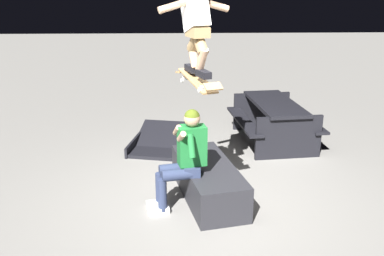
{
  "coord_description": "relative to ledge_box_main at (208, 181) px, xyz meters",
  "views": [
    {
      "loc": [
        -4.93,
        0.43,
        2.73
      ],
      "look_at": [
        -0.06,
        0.24,
        1.06
      ],
      "focal_mm": 39.68,
      "sensor_mm": 36.0,
      "label": 1
    }
  ],
  "objects": [
    {
      "name": "ground_plane",
      "position": [
        -0.19,
        -0.02,
        -0.23
      ],
      "size": [
        40.0,
        40.0,
        0.0
      ],
      "primitive_type": "plane",
      "color": "gray"
    },
    {
      "name": "ledge_box_main",
      "position": [
        0.0,
        0.0,
        0.0
      ],
      "size": [
        1.72,
        0.97,
        0.46
      ],
      "primitive_type": "cube",
      "rotation": [
        0.0,
        0.0,
        0.21
      ],
      "color": "#28282D",
      "rests_on": "ground"
    },
    {
      "name": "person_sitting_on_ledge",
      "position": [
        -0.27,
        0.33,
        0.48
      ],
      "size": [
        0.59,
        0.78,
        1.3
      ],
      "color": "#2D3856",
      "rests_on": "ground"
    },
    {
      "name": "skateboard",
      "position": [
        -0.12,
        0.15,
        1.39
      ],
      "size": [
        1.03,
        0.53,
        0.16
      ],
      "color": "#AD8451"
    },
    {
      "name": "skater_airborne",
      "position": [
        -0.06,
        0.17,
        2.08
      ],
      "size": [
        0.63,
        0.86,
        1.12
      ],
      "color": "black"
    },
    {
      "name": "kicker_ramp",
      "position": [
        1.89,
        0.7,
        -0.17
      ],
      "size": [
        1.44,
        1.13,
        0.37
      ],
      "color": "black",
      "rests_on": "ground"
    },
    {
      "name": "picnic_table_back",
      "position": [
        2.03,
        -1.33,
        0.27
      ],
      "size": [
        1.82,
        1.5,
        0.75
      ],
      "color": "black",
      "rests_on": "ground"
    }
  ]
}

